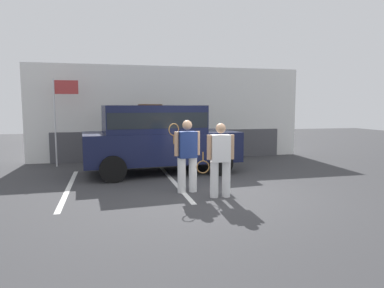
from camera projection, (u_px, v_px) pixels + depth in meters
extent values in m
plane|color=#38383A|center=(216.00, 194.00, 7.99)|extent=(40.00, 40.00, 0.00)
cube|color=silver|center=(69.00, 188.00, 8.63)|extent=(0.12, 4.40, 0.01)
cube|color=silver|center=(174.00, 182.00, 9.27)|extent=(0.12, 4.40, 0.01)
cube|color=white|center=(171.00, 113.00, 13.31)|extent=(10.48, 0.30, 3.53)
cube|color=#4C4C51|center=(172.00, 145.00, 13.25)|extent=(8.81, 0.10, 1.10)
cube|color=brown|center=(151.00, 132.00, 12.98)|extent=(0.90, 0.06, 2.10)
cube|color=#141938|center=(162.00, 147.00, 10.53)|extent=(4.72, 2.22, 0.90)
cube|color=#141938|center=(153.00, 119.00, 10.36)|extent=(3.02, 1.96, 0.80)
cube|color=black|center=(153.00, 119.00, 10.36)|extent=(2.96, 1.98, 0.44)
cylinder|color=black|center=(199.00, 155.00, 11.95)|extent=(0.74, 0.31, 0.72)
cylinder|color=black|center=(220.00, 163.00, 10.16)|extent=(0.74, 0.31, 0.72)
cylinder|color=black|center=(107.00, 159.00, 11.00)|extent=(0.74, 0.31, 0.72)
cylinder|color=black|center=(113.00, 169.00, 9.20)|extent=(0.74, 0.31, 0.72)
cylinder|color=white|center=(193.00, 175.00, 8.20)|extent=(0.19, 0.19, 0.83)
cylinder|color=white|center=(182.00, 175.00, 8.10)|extent=(0.19, 0.19, 0.83)
cube|color=navy|center=(187.00, 145.00, 8.07)|extent=(0.45, 0.31, 0.62)
sphere|color=tan|center=(187.00, 125.00, 8.02)|extent=(0.23, 0.23, 0.23)
cylinder|color=tan|center=(198.00, 143.00, 8.16)|extent=(0.11, 0.11, 0.56)
cylinder|color=tan|center=(177.00, 144.00, 7.97)|extent=(0.11, 0.11, 0.56)
torus|color=olive|center=(174.00, 130.00, 7.96)|extent=(0.28, 0.14, 0.29)
cylinder|color=olive|center=(174.00, 140.00, 7.99)|extent=(0.03, 0.03, 0.20)
cylinder|color=white|center=(226.00, 179.00, 7.73)|extent=(0.19, 0.19, 0.80)
cylinder|color=white|center=(214.00, 179.00, 7.70)|extent=(0.19, 0.19, 0.80)
cube|color=white|center=(221.00, 148.00, 7.64)|extent=(0.44, 0.30, 0.60)
sphere|color=tan|center=(221.00, 128.00, 7.59)|extent=(0.22, 0.22, 0.22)
cylinder|color=tan|center=(232.00, 147.00, 7.67)|extent=(0.10, 0.10, 0.55)
cylinder|color=tan|center=(209.00, 147.00, 7.60)|extent=(0.10, 0.10, 0.55)
torus|color=olive|center=(203.00, 167.00, 7.68)|extent=(0.37, 0.07, 0.37)
cylinder|color=olive|center=(203.00, 156.00, 7.66)|extent=(0.03, 0.03, 0.20)
cylinder|color=brown|center=(225.00, 157.00, 13.08)|extent=(0.42, 0.42, 0.25)
sphere|color=#2D6B28|center=(225.00, 146.00, 13.03)|extent=(0.65, 0.65, 0.65)
cylinder|color=silver|center=(55.00, 123.00, 11.46)|extent=(0.05, 0.05, 2.93)
cube|color=#B23838|center=(66.00, 87.00, 11.42)|extent=(0.75, 0.07, 0.45)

